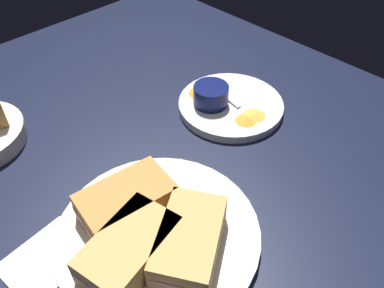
{
  "coord_description": "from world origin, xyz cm",
  "views": [
    {
      "loc": [
        -24.76,
        -39.58,
        47.9
      ],
      "look_at": [
        8.65,
        -5.69,
        3.0
      ],
      "focal_mm": 36.58,
      "sensor_mm": 36.0,
      "label": 1
    }
  ],
  "objects_px": {
    "sandwich_half_near": "(127,202)",
    "spoon_by_dark_ramekin": "(158,240)",
    "plate_chips_companion": "(231,105)",
    "ramekin_light_gravy": "(211,94)",
    "sandwich_half_extra": "(189,241)",
    "ramekin_dark_sauce": "(191,252)",
    "plate_sandwich_main": "(158,234)",
    "sandwich_half_far": "(130,250)",
    "spoon_by_gravy_ramekin": "(217,90)"
  },
  "relations": [
    {
      "from": "sandwich_half_near",
      "to": "ramekin_light_gravy",
      "type": "height_order",
      "value": "sandwich_half_near"
    },
    {
      "from": "sandwich_half_far",
      "to": "spoon_by_gravy_ramekin",
      "type": "distance_m",
      "value": 0.4
    },
    {
      "from": "spoon_by_dark_ramekin",
      "to": "spoon_by_gravy_ramekin",
      "type": "distance_m",
      "value": 0.36
    },
    {
      "from": "sandwich_half_near",
      "to": "plate_chips_companion",
      "type": "distance_m",
      "value": 0.31
    },
    {
      "from": "sandwich_half_extra",
      "to": "ramekin_dark_sauce",
      "type": "bearing_deg",
      "value": -127.65
    },
    {
      "from": "sandwich_half_extra",
      "to": "plate_chips_companion",
      "type": "height_order",
      "value": "sandwich_half_extra"
    },
    {
      "from": "spoon_by_dark_ramekin",
      "to": "ramekin_light_gravy",
      "type": "height_order",
      "value": "ramekin_light_gravy"
    },
    {
      "from": "spoon_by_dark_ramekin",
      "to": "plate_chips_companion",
      "type": "xyz_separation_m",
      "value": [
        0.31,
        0.14,
        -0.01
      ]
    },
    {
      "from": "sandwich_half_near",
      "to": "ramekin_dark_sauce",
      "type": "bearing_deg",
      "value": -85.01
    },
    {
      "from": "sandwich_half_far",
      "to": "ramekin_light_gravy",
      "type": "xyz_separation_m",
      "value": [
        0.32,
        0.16,
        -0.0
      ]
    },
    {
      "from": "spoon_by_dark_ramekin",
      "to": "plate_chips_companion",
      "type": "bearing_deg",
      "value": 24.13
    },
    {
      "from": "ramekin_dark_sauce",
      "to": "spoon_by_gravy_ramekin",
      "type": "xyz_separation_m",
      "value": [
        0.3,
        0.23,
        -0.02
      ]
    },
    {
      "from": "plate_sandwich_main",
      "to": "sandwich_half_far",
      "type": "relative_size",
      "value": 1.99
    },
    {
      "from": "plate_chips_companion",
      "to": "spoon_by_dark_ramekin",
      "type": "bearing_deg",
      "value": -155.87
    },
    {
      "from": "sandwich_half_near",
      "to": "spoon_by_gravy_ramekin",
      "type": "xyz_separation_m",
      "value": [
        0.31,
        0.11,
        -0.02
      ]
    },
    {
      "from": "ramekin_light_gravy",
      "to": "sandwich_half_far",
      "type": "bearing_deg",
      "value": -153.53
    },
    {
      "from": "sandwich_half_far",
      "to": "ramekin_light_gravy",
      "type": "distance_m",
      "value": 0.36
    },
    {
      "from": "ramekin_dark_sauce",
      "to": "ramekin_light_gravy",
      "type": "relative_size",
      "value": 0.95
    },
    {
      "from": "sandwich_half_near",
      "to": "spoon_by_dark_ramekin",
      "type": "bearing_deg",
      "value": -91.57
    },
    {
      "from": "plate_chips_companion",
      "to": "ramekin_light_gravy",
      "type": "xyz_separation_m",
      "value": [
        -0.03,
        0.03,
        0.03
      ]
    },
    {
      "from": "ramekin_light_gravy",
      "to": "spoon_by_gravy_ramekin",
      "type": "xyz_separation_m",
      "value": [
        0.04,
        0.02,
        -0.02
      ]
    },
    {
      "from": "spoon_by_gravy_ramekin",
      "to": "spoon_by_dark_ramekin",
      "type": "bearing_deg",
      "value": -149.89
    },
    {
      "from": "sandwich_half_extra",
      "to": "ramekin_light_gravy",
      "type": "relative_size",
      "value": 2.23
    },
    {
      "from": "ramekin_dark_sauce",
      "to": "spoon_by_dark_ramekin",
      "type": "height_order",
      "value": "ramekin_dark_sauce"
    },
    {
      "from": "plate_chips_companion",
      "to": "ramekin_light_gravy",
      "type": "height_order",
      "value": "ramekin_light_gravy"
    },
    {
      "from": "plate_sandwich_main",
      "to": "plate_chips_companion",
      "type": "xyz_separation_m",
      "value": [
        0.3,
        0.12,
        0.0
      ]
    },
    {
      "from": "sandwich_half_extra",
      "to": "spoon_by_dark_ramekin",
      "type": "xyz_separation_m",
      "value": [
        -0.02,
        0.04,
        -0.02
      ]
    },
    {
      "from": "ramekin_light_gravy",
      "to": "spoon_by_gravy_ramekin",
      "type": "relative_size",
      "value": 0.68
    },
    {
      "from": "sandwich_half_extra",
      "to": "spoon_by_dark_ramekin",
      "type": "relative_size",
      "value": 1.52
    },
    {
      "from": "sandwich_half_near",
      "to": "ramekin_dark_sauce",
      "type": "height_order",
      "value": "sandwich_half_near"
    },
    {
      "from": "plate_sandwich_main",
      "to": "plate_chips_companion",
      "type": "relative_size",
      "value": 1.41
    },
    {
      "from": "spoon_by_dark_ramekin",
      "to": "ramekin_light_gravy",
      "type": "distance_m",
      "value": 0.32
    },
    {
      "from": "plate_sandwich_main",
      "to": "spoon_by_gravy_ramekin",
      "type": "relative_size",
      "value": 2.89
    },
    {
      "from": "sandwich_half_extra",
      "to": "ramekin_light_gravy",
      "type": "height_order",
      "value": "sandwich_half_extra"
    },
    {
      "from": "plate_sandwich_main",
      "to": "sandwich_half_far",
      "type": "xyz_separation_m",
      "value": [
        -0.05,
        -0.01,
        0.03
      ]
    },
    {
      "from": "sandwich_half_far",
      "to": "ramekin_light_gravy",
      "type": "height_order",
      "value": "sandwich_half_far"
    },
    {
      "from": "sandwich_half_far",
      "to": "spoon_by_dark_ramekin",
      "type": "xyz_separation_m",
      "value": [
        0.04,
        -0.0,
        -0.02
      ]
    },
    {
      "from": "ramekin_light_gravy",
      "to": "sandwich_half_extra",
      "type": "bearing_deg",
      "value": -141.53
    },
    {
      "from": "plate_chips_companion",
      "to": "spoon_by_gravy_ramekin",
      "type": "xyz_separation_m",
      "value": [
        0.01,
        0.04,
        0.01
      ]
    },
    {
      "from": "sandwich_half_near",
      "to": "sandwich_half_extra",
      "type": "xyz_separation_m",
      "value": [
        0.02,
        -0.11,
        0.0
      ]
    },
    {
      "from": "plate_sandwich_main",
      "to": "sandwich_half_extra",
      "type": "bearing_deg",
      "value": -80.13
    },
    {
      "from": "sandwich_half_near",
      "to": "spoon_by_gravy_ramekin",
      "type": "distance_m",
      "value": 0.33
    },
    {
      "from": "plate_sandwich_main",
      "to": "spoon_by_gravy_ramekin",
      "type": "distance_m",
      "value": 0.35
    },
    {
      "from": "spoon_by_dark_ramekin",
      "to": "sandwich_half_far",
      "type": "bearing_deg",
      "value": 174.33
    },
    {
      "from": "ramekin_dark_sauce",
      "to": "spoon_by_dark_ramekin",
      "type": "relative_size",
      "value": 0.64
    },
    {
      "from": "sandwich_half_extra",
      "to": "spoon_by_gravy_ramekin",
      "type": "xyz_separation_m",
      "value": [
        0.29,
        0.22,
        -0.02
      ]
    },
    {
      "from": "plate_chips_companion",
      "to": "spoon_by_gravy_ramekin",
      "type": "height_order",
      "value": "spoon_by_gravy_ramekin"
    },
    {
      "from": "plate_chips_companion",
      "to": "plate_sandwich_main",
      "type": "bearing_deg",
      "value": -157.27
    },
    {
      "from": "plate_chips_companion",
      "to": "ramekin_light_gravy",
      "type": "relative_size",
      "value": 3.03
    },
    {
      "from": "sandwich_half_near",
      "to": "spoon_by_dark_ramekin",
      "type": "xyz_separation_m",
      "value": [
        -0.0,
        -0.07,
        -0.02
      ]
    }
  ]
}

